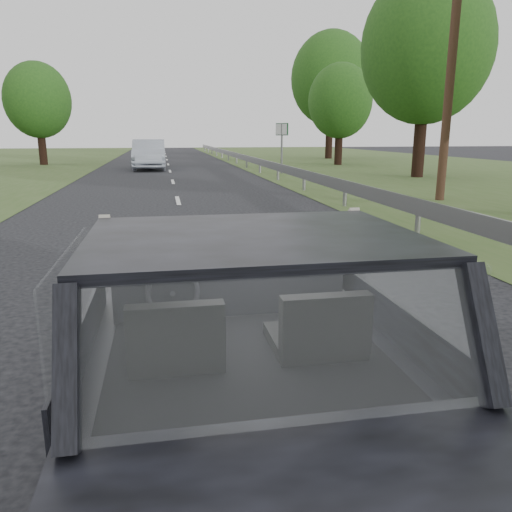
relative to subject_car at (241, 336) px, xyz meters
name	(u,v)px	position (x,y,z in m)	size (l,w,h in m)	color
ground	(242,440)	(0.00, 0.00, -0.72)	(140.00, 140.00, 0.00)	#37373C
subject_car	(241,336)	(0.00, 0.00, 0.00)	(1.80, 4.00, 1.45)	black
dashboard	(228,286)	(0.00, 0.62, 0.12)	(1.58, 0.45, 0.30)	black
driver_seat	(176,335)	(-0.40, -0.29, 0.16)	(0.50, 0.72, 0.42)	black
passenger_seat	(319,325)	(0.40, -0.29, 0.16)	(0.50, 0.72, 0.42)	black
steering_wheel	(173,293)	(-0.40, 0.33, 0.20)	(0.36, 0.36, 0.04)	black
cat	(271,254)	(0.31, 0.60, 0.36)	(0.55, 0.17, 0.25)	gray
guardrail	(341,185)	(4.30, 10.00, -0.15)	(0.05, 90.00, 0.32)	gray
other_car	(149,154)	(-1.07, 25.84, 0.09)	(1.94, 4.93, 1.62)	#A5AEBE
highway_sign	(282,149)	(5.39, 21.43, 0.49)	(0.10, 0.97, 2.42)	#144122
utility_pole	(452,63)	(7.67, 10.73, 3.13)	(0.25, 0.25, 7.70)	#422A1E
tree_1	(424,79)	(10.99, 18.34, 3.52)	(5.61, 5.61, 8.49)	#1E4616
tree_2	(340,116)	(10.58, 27.74, 2.26)	(3.94, 3.94, 5.98)	#1E4616
tree_3	(330,97)	(12.64, 35.71, 3.91)	(6.12, 6.12, 9.28)	#1E4616
tree_6	(39,115)	(-7.74, 31.17, 2.30)	(3.99, 3.99, 6.05)	#1E4616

